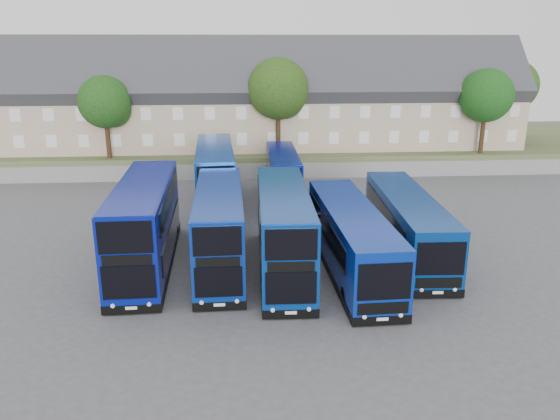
{
  "coord_description": "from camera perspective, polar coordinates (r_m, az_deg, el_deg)",
  "views": [
    {
      "loc": [
        -1.52,
        -26.64,
        12.53
      ],
      "look_at": [
        0.84,
        6.67,
        2.2
      ],
      "focal_mm": 35.0,
      "sensor_mm": 36.0,
      "label": 1
    }
  ],
  "objects": [
    {
      "name": "tree_mid",
      "position": [
        52.56,
        -0.03,
        12.31
      ],
      "size": [
        5.76,
        5.76,
        9.18
      ],
      "color": "#382314",
      "rests_on": "earth_bank"
    },
    {
      "name": "terrace_row",
      "position": [
        56.97,
        -2.54,
        11.19
      ],
      "size": [
        54.0,
        10.4,
        11.2
      ],
      "color": "tan",
      "rests_on": "earth_bank"
    },
    {
      "name": "dd_rear_left",
      "position": [
        42.88,
        -6.76,
        3.36
      ],
      "size": [
        3.38,
        12.24,
        4.82
      ],
      "rotation": [
        0.0,
        0.0,
        0.05
      ],
      "color": "#08389B",
      "rests_on": "ground"
    },
    {
      "name": "dd_front_mid",
      "position": [
        31.34,
        -6.32,
        -2.1
      ],
      "size": [
        2.87,
        11.49,
        4.54
      ],
      "rotation": [
        0.0,
        0.0,
        0.02
      ],
      "color": "navy",
      "rests_on": "ground"
    },
    {
      "name": "dd_rear_right",
      "position": [
        44.38,
        0.3,
        3.43
      ],
      "size": [
        2.4,
        10.16,
        4.03
      ],
      "rotation": [
        0.0,
        0.0,
        -0.01
      ],
      "color": "#071486",
      "rests_on": "ground"
    },
    {
      "name": "dd_front_left",
      "position": [
        32.15,
        -13.9,
        -1.67
      ],
      "size": [
        3.22,
        12.45,
        4.92
      ],
      "rotation": [
        0.0,
        0.0,
        0.03
      ],
      "color": "#071587",
      "rests_on": "ground"
    },
    {
      "name": "tree_west",
      "position": [
        53.47,
        -17.67,
        10.51
      ],
      "size": [
        4.8,
        4.8,
        7.65
      ],
      "color": "#382314",
      "rests_on": "earth_bank"
    },
    {
      "name": "coach_east_a",
      "position": [
        31.11,
        7.42,
        -3.16
      ],
      "size": [
        3.21,
        13.41,
        3.64
      ],
      "rotation": [
        0.0,
        0.0,
        0.03
      ],
      "color": "#082693",
      "rests_on": "ground"
    },
    {
      "name": "ground",
      "position": [
        29.48,
        -0.72,
        -7.97
      ],
      "size": [
        120.0,
        120.0,
        0.0
      ],
      "primitive_type": "plane",
      "color": "#4E4E53",
      "rests_on": "ground"
    },
    {
      "name": "coach_east_b",
      "position": [
        34.32,
        13.13,
        -1.56
      ],
      "size": [
        3.31,
        13.28,
        3.6
      ],
      "rotation": [
        0.0,
        0.0,
        -0.04
      ],
      "color": "navy",
      "rests_on": "ground"
    },
    {
      "name": "retaining_wall",
      "position": [
        52.02,
        -2.28,
        4.08
      ],
      "size": [
        70.0,
        0.4,
        1.5
      ],
      "primitive_type": "cube",
      "color": "slate",
      "rests_on": "ground"
    },
    {
      "name": "tree_east",
      "position": [
        57.13,
        20.84,
        10.93
      ],
      "size": [
        5.12,
        5.12,
        8.16
      ],
      "color": "#382314",
      "rests_on": "earth_bank"
    },
    {
      "name": "tree_far",
      "position": [
        65.98,
        23.19,
        11.67
      ],
      "size": [
        5.44,
        5.44,
        8.67
      ],
      "color": "#382314",
      "rests_on": "earth_bank"
    },
    {
      "name": "dd_front_right",
      "position": [
        30.58,
        0.37,
        -2.33
      ],
      "size": [
        2.94,
        11.9,
        4.71
      ],
      "rotation": [
        0.0,
        0.0,
        -0.02
      ],
      "color": "navy",
      "rests_on": "ground"
    },
    {
      "name": "earth_bank",
      "position": [
        61.75,
        -2.58,
        6.41
      ],
      "size": [
        80.0,
        20.0,
        2.0
      ],
      "primitive_type": "cube",
      "color": "#4D532E",
      "rests_on": "ground"
    }
  ]
}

